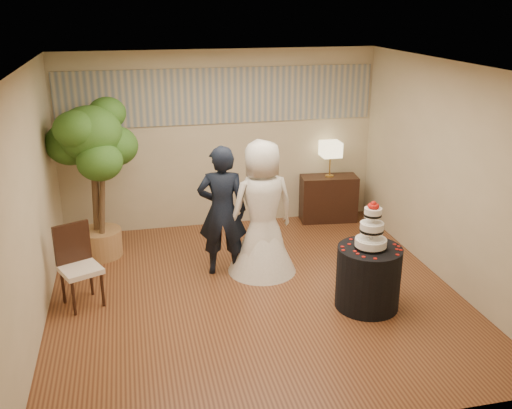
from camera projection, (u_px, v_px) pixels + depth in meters
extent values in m
cube|color=brown|center=(255.00, 294.00, 7.17)|extent=(5.00, 5.00, 0.00)
cube|color=white|center=(255.00, 67.00, 6.22)|extent=(5.00, 5.00, 0.00)
cube|color=#C4B591|center=(220.00, 140.00, 8.99)|extent=(5.00, 0.06, 2.80)
cube|color=#C4B591|center=(326.00, 286.00, 4.40)|extent=(5.00, 0.06, 2.80)
cube|color=#C4B591|center=(31.00, 204.00, 6.18)|extent=(0.06, 5.00, 2.80)
cube|color=#C4B591|center=(447.00, 175.00, 7.22)|extent=(0.06, 5.00, 2.80)
cube|color=gray|center=(220.00, 96.00, 8.74)|extent=(4.90, 0.02, 0.85)
imported|color=black|center=(222.00, 211.00, 7.46)|extent=(0.71, 0.54, 1.77)
imported|color=white|center=(262.00, 208.00, 7.49)|extent=(1.07, 1.07, 1.82)
cylinder|color=black|center=(368.00, 277.00, 6.77)|extent=(0.89, 0.89, 0.76)
cube|color=black|center=(328.00, 198.00, 9.46)|extent=(0.96, 0.51, 0.76)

